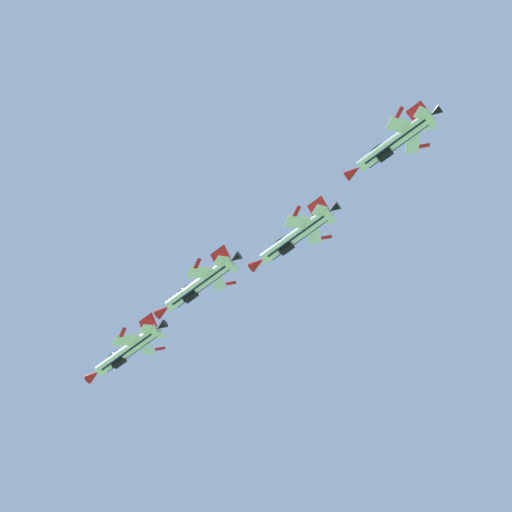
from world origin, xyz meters
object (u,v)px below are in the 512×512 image
object	(u,v)px
fighter_jet_right_wing	(295,237)
fighter_jet_left_wing	(198,285)
fighter_jet_lead	(127,351)
fighter_jet_left_outer	(393,143)

from	to	relation	value
fighter_jet_right_wing	fighter_jet_left_wing	bearing A→B (deg)	99.38
fighter_jet_left_wing	fighter_jet_right_wing	distance (m)	16.15
fighter_jet_right_wing	fighter_jet_lead	bearing A→B (deg)	91.48
fighter_jet_right_wing	fighter_jet_left_outer	world-z (taller)	fighter_jet_left_outer
fighter_jet_lead	fighter_jet_left_outer	size ratio (longest dim) A/B	1.00
fighter_jet_lead	fighter_jet_right_wing	size ratio (longest dim) A/B	1.00
fighter_jet_left_outer	fighter_jet_lead	bearing A→B (deg)	88.23
fighter_jet_left_wing	fighter_jet_left_outer	xyz separation A→B (m)	(34.57, -5.80, 0.90)
fighter_jet_lead	fighter_jet_left_wing	xyz separation A→B (m)	(15.26, -4.51, 0.06)
fighter_jet_lead	fighter_jet_right_wing	bearing A→B (deg)	-88.52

